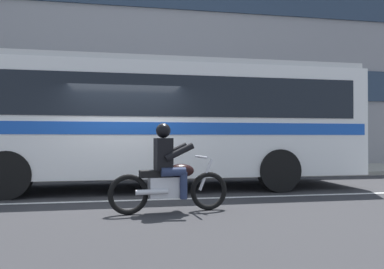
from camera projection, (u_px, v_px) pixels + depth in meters
The scene contains 6 objects.
ground_plane at pixel (125, 196), 8.26m from camera, with size 60.00×60.00×0.00m, color #2B2B2D.
sidewalk_curb at pixel (126, 172), 13.28m from camera, with size 28.00×3.80×0.15m, color gray.
lane_center_stripe at pixel (125, 200), 7.67m from camera, with size 26.60×0.14×0.01m, color silver.
office_building_facade at pixel (126, 43), 15.60m from camera, with size 28.00×0.89×10.70m.
transit_bus at pixel (156, 116), 9.60m from camera, with size 10.55×2.67×3.22m.
motorcycle_with_rider at pixel (169, 175), 6.45m from camera, with size 2.14×0.66×1.56m.
Camera 1 is at (0.01, -8.41, 1.29)m, focal length 34.41 mm.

